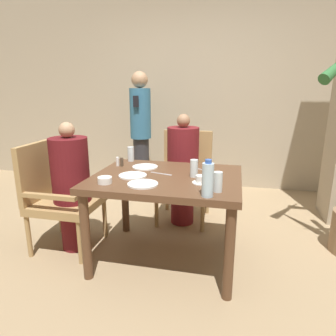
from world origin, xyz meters
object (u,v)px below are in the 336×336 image
Objects in this scene: diner_in_left_chair at (72,186)px; standing_host at (141,130)px; water_bottle at (208,179)px; plate_main_right at (143,184)px; plate_main_left at (145,167)px; diner_in_far_chair at (183,169)px; teacup_with_saucer at (201,180)px; glass_tall_mid at (131,154)px; bowl_small at (105,180)px; glass_tall_near at (218,182)px; glass_tall_far at (194,168)px; chair_far_side at (185,173)px; plate_dessert_center at (133,176)px; chair_left_side at (57,193)px.

diner_in_left_chair is 0.70× the size of standing_host.
plate_main_right is at bearing 164.28° from water_bottle.
diner_in_far_chair is at bearing 65.78° from plate_main_left.
teacup_with_saucer is 0.91m from glass_tall_mid.
plate_main_left is at bearing 72.64° from bowl_small.
diner_in_left_chair is at bearing -161.85° from plate_main_left.
glass_tall_far is (-0.20, 0.31, 0.00)m from glass_tall_near.
chair_far_side is at bearing 70.64° from plate_main_left.
diner_in_left_chair is 5.14× the size of plate_dessert_center.
water_bottle is at bearing -118.64° from glass_tall_near.
glass_tall_near is at bearing 61.36° from water_bottle.
chair_left_side is 1.23m from diner_in_far_chair.
diner_in_left_chair is at bearing -94.58° from standing_host.
chair_left_side is at bearing 174.00° from plate_dessert_center.
water_bottle is (0.47, -0.13, 0.11)m from plate_main_right.
chair_far_side reaches higher than glass_tall_mid.
plate_main_right is (0.73, -0.27, 0.15)m from diner_in_left_chair.
chair_left_side reaches higher than glass_tall_near.
plate_main_left is (-0.24, -0.68, 0.23)m from chair_far_side.
teacup_with_saucer is 0.95× the size of glass_tall_mid.
bowl_small is 0.76× the size of glass_tall_near.
glass_tall_near is at bearing -2.90° from plate_main_right.
chair_far_side is 4.30× the size of plate_main_right.
diner_in_left_chair is 0.79m from plate_main_right.
diner_in_far_chair is at bearing 72.45° from plate_dessert_center.
teacup_with_saucer is at bearing -59.41° from standing_host.
glass_tall_mid is 0.76m from glass_tall_far.
water_bottle is 1.13m from glass_tall_mid.
plate_main_right is (0.88, -0.27, 0.23)m from chair_left_side.
glass_tall_far is at bearing -73.32° from diner_in_far_chair.
standing_host is at bearing 85.42° from diner_in_left_chair.
plate_main_right is (0.13, -0.46, 0.00)m from plate_main_left.
chair_far_side is at bearing 103.92° from glass_tall_far.
glass_tall_near is (0.06, 0.11, -0.04)m from water_bottle.
chair_far_side is 1.37m from water_bottle.
diner_in_left_chair reaches higher than plate_main_left.
chair_left_side is 6.97× the size of glass_tall_near.
diner_in_left_chair is 1.08m from glass_tall_far.
standing_host reaches higher than plate_main_right.
chair_far_side reaches higher than teacup_with_saucer.
plate_main_right is 0.28m from bowl_small.
glass_tall_near is (0.42, -1.02, 0.20)m from diner_in_far_chair.
plate_main_left is at bearing -45.24° from glass_tall_mid.
glass_tall_far is (0.33, 0.28, 0.06)m from plate_main_right.
glass_tall_mid reaches higher than bowl_small.
plate_dessert_center is at bearing -7.50° from diner_in_left_chair.
plate_main_left is at bearing 18.15° from diner_in_left_chair.
diner_in_far_chair is 0.93m from teacup_with_saucer.
teacup_with_saucer is at bearing -71.60° from diner_in_far_chair.
glass_tall_near is 1.00× the size of glass_tall_far.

